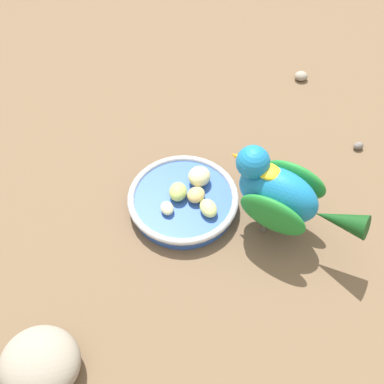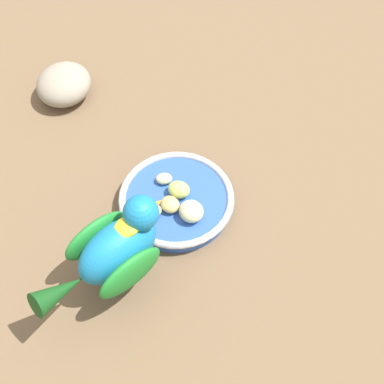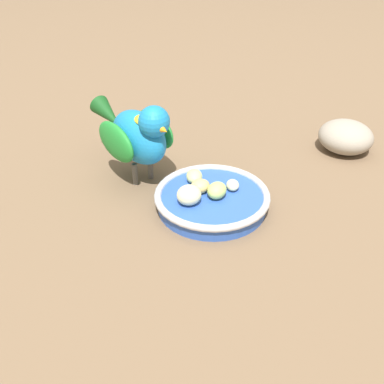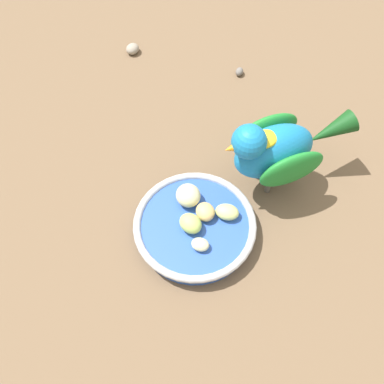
{
  "view_description": "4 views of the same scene",
  "coord_description": "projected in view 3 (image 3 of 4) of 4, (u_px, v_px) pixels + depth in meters",
  "views": [
    {
      "loc": [
        -0.02,
        0.42,
        0.59
      ],
      "look_at": [
        -0.01,
        -0.01,
        0.04
      ],
      "focal_mm": 41.23,
      "sensor_mm": 36.0,
      "label": 1
    },
    {
      "loc": [
        -0.47,
        -0.19,
        0.77
      ],
      "look_at": [
        0.0,
        -0.04,
        0.05
      ],
      "focal_mm": 53.87,
      "sensor_mm": 36.0,
      "label": 2
    },
    {
      "loc": [
        0.21,
        -0.63,
        0.46
      ],
      "look_at": [
        -0.02,
        -0.04,
        0.04
      ],
      "focal_mm": 46.8,
      "sensor_mm": 36.0,
      "label": 3
    },
    {
      "loc": [
        0.24,
        0.17,
        0.59
      ],
      "look_at": [
        -0.02,
        -0.04,
        0.06
      ],
      "focal_mm": 40.94,
      "sensor_mm": 36.0,
      "label": 4
    }
  ],
  "objects": [
    {
      "name": "ground_plane",
      "position": [
        215.0,
        203.0,
        0.8
      ],
      "size": [
        4.0,
        4.0,
        0.0
      ],
      "primitive_type": "plane",
      "color": "brown"
    },
    {
      "name": "feeding_bowl",
      "position": [
        210.0,
        199.0,
        0.78
      ],
      "size": [
        0.18,
        0.18,
        0.03
      ],
      "color": "#2D56B7",
      "rests_on": "ground_plane"
    },
    {
      "name": "apple_piece_0",
      "position": [
        194.0,
        176.0,
        0.81
      ],
      "size": [
        0.04,
        0.04,
        0.02
      ],
      "primitive_type": "ellipsoid",
      "rotation": [
        0.0,
        0.0,
        2.0
      ],
      "color": "#C6D17A",
      "rests_on": "feeding_bowl"
    },
    {
      "name": "apple_piece_1",
      "position": [
        217.0,
        190.0,
        0.77
      ],
      "size": [
        0.03,
        0.04,
        0.02
      ],
      "primitive_type": "ellipsoid",
      "rotation": [
        0.0,
        0.0,
        4.64
      ],
      "color": "#B2CC66",
      "rests_on": "feeding_bowl"
    },
    {
      "name": "apple_piece_2",
      "position": [
        233.0,
        185.0,
        0.79
      ],
      "size": [
        0.03,
        0.03,
        0.02
      ],
      "primitive_type": "ellipsoid",
      "rotation": [
        0.0,
        0.0,
        1.93
      ],
      "color": "beige",
      "rests_on": "feeding_bowl"
    },
    {
      "name": "apple_piece_3",
      "position": [
        189.0,
        195.0,
        0.75
      ],
      "size": [
        0.05,
        0.05,
        0.03
      ],
      "primitive_type": "ellipsoid",
      "rotation": [
        0.0,
        0.0,
        4.23
      ],
      "color": "beige",
      "rests_on": "feeding_bowl"
    },
    {
      "name": "apple_piece_4",
      "position": [
        200.0,
        186.0,
        0.78
      ],
      "size": [
        0.04,
        0.04,
        0.02
      ],
      "primitive_type": "ellipsoid",
      "rotation": [
        0.0,
        0.0,
        0.97
      ],
      "color": "tan",
      "rests_on": "feeding_bowl"
    },
    {
      "name": "parrot",
      "position": [
        137.0,
        133.0,
        0.82
      ],
      "size": [
        0.2,
        0.15,
        0.15
      ],
      "rotation": [
        0.0,
        0.0,
        -0.53
      ],
      "color": "#59544C",
      "rests_on": "ground_plane"
    },
    {
      "name": "rock_large",
      "position": [
        346.0,
        137.0,
        0.93
      ],
      "size": [
        0.12,
        0.11,
        0.06
      ],
      "primitive_type": "ellipsoid",
      "rotation": [
        0.0,
        0.0,
        6.08
      ],
      "color": "gray",
      "rests_on": "ground_plane"
    }
  ]
}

